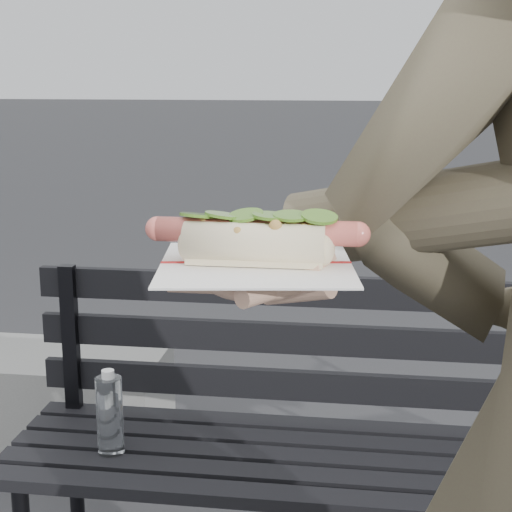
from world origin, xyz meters
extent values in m
cylinder|color=black|center=(-0.58, 1.07, 0.23)|extent=(0.04, 0.04, 0.45)
cube|color=black|center=(0.09, 0.72, 0.47)|extent=(1.50, 0.07, 0.03)
cube|color=black|center=(0.09, 0.81, 0.47)|extent=(1.50, 0.07, 0.03)
cube|color=black|center=(0.09, 0.90, 0.47)|extent=(1.50, 0.07, 0.03)
cube|color=black|center=(0.09, 0.99, 0.47)|extent=(1.50, 0.07, 0.03)
cube|color=black|center=(0.09, 1.08, 0.47)|extent=(1.50, 0.07, 0.03)
cube|color=black|center=(-0.58, 1.09, 0.67)|extent=(0.04, 0.03, 0.42)
cube|color=black|center=(0.09, 1.11, 0.57)|extent=(1.50, 0.02, 0.08)
cube|color=black|center=(0.09, 1.11, 0.70)|extent=(1.50, 0.02, 0.08)
cube|color=black|center=(0.09, 1.11, 0.83)|extent=(1.50, 0.02, 0.08)
cylinder|color=white|center=(-0.40, 0.85, 0.57)|extent=(0.06, 0.06, 0.19)
cylinder|color=white|center=(-0.40, 0.85, 0.68)|extent=(0.03, 0.03, 0.02)
cube|color=slate|center=(-1.10, 1.69, 0.20)|extent=(1.20, 0.40, 0.40)
cylinder|color=#D8A384|center=(0.13, -0.06, 1.18)|extent=(0.09, 0.08, 0.07)
ellipsoid|color=#D8A384|center=(0.09, -0.07, 1.17)|extent=(0.10, 0.11, 0.03)
cylinder|color=#D8A384|center=(0.03, -0.10, 1.17)|extent=(0.06, 0.02, 0.02)
cylinder|color=#D8A384|center=(0.03, -0.08, 1.17)|extent=(0.06, 0.02, 0.02)
cylinder|color=#D8A384|center=(0.03, -0.06, 1.17)|extent=(0.06, 0.02, 0.02)
cylinder|color=#D8A384|center=(0.03, -0.04, 1.17)|extent=(0.06, 0.02, 0.02)
cylinder|color=#D8A384|center=(0.10, -0.12, 1.17)|extent=(0.04, 0.05, 0.02)
cube|color=white|center=(0.09, -0.07, 1.19)|extent=(0.21, 0.21, 0.00)
cube|color=#B21E1E|center=(0.09, -0.07, 1.19)|extent=(0.19, 0.03, 0.00)
cylinder|color=#DE6155|center=(0.09, -0.07, 1.22)|extent=(0.20, 0.02, 0.02)
sphere|color=#DE6155|center=(-0.01, -0.07, 1.22)|extent=(0.03, 0.02, 0.02)
sphere|color=#DE6155|center=(0.19, -0.07, 1.22)|extent=(0.03, 0.02, 0.02)
sphere|color=#9E6B2D|center=(0.14, -0.04, 1.23)|extent=(0.01, 0.01, 0.01)
sphere|color=#9E6B2D|center=(0.03, -0.06, 1.23)|extent=(0.01, 0.01, 0.01)
sphere|color=#9E6B2D|center=(0.03, -0.07, 1.23)|extent=(0.01, 0.01, 0.01)
sphere|color=#9E6B2D|center=(0.13, -0.07, 1.22)|extent=(0.01, 0.01, 0.01)
sphere|color=#9E6B2D|center=(0.09, -0.05, 1.23)|extent=(0.01, 0.01, 0.01)
sphere|color=#9E6B2D|center=(0.10, -0.09, 1.22)|extent=(0.01, 0.01, 0.01)
sphere|color=#9E6B2D|center=(0.06, -0.06, 1.23)|extent=(0.01, 0.01, 0.01)
sphere|color=#9E6B2D|center=(0.12, -0.07, 1.23)|extent=(0.01, 0.01, 0.01)
sphere|color=#9E6B2D|center=(0.13, -0.08, 1.23)|extent=(0.01, 0.01, 0.01)
sphere|color=#9E6B2D|center=(0.07, -0.09, 1.22)|extent=(0.01, 0.01, 0.01)
sphere|color=#9E6B2D|center=(0.13, -0.05, 1.23)|extent=(0.01, 0.01, 0.01)
sphere|color=#9E6B2D|center=(0.12, -0.07, 1.23)|extent=(0.01, 0.01, 0.01)
sphere|color=#9E6B2D|center=(0.15, -0.06, 1.23)|extent=(0.01, 0.01, 0.01)
sphere|color=#9E6B2D|center=(0.08, -0.06, 1.23)|extent=(0.01, 0.01, 0.01)
sphere|color=#9E6B2D|center=(0.08, -0.07, 1.23)|extent=(0.01, 0.01, 0.01)
sphere|color=#9E6B2D|center=(0.14, -0.08, 1.23)|extent=(0.01, 0.01, 0.01)
sphere|color=#9E6B2D|center=(0.08, -0.07, 1.23)|extent=(0.01, 0.01, 0.01)
sphere|color=#9E6B2D|center=(0.11, -0.09, 1.23)|extent=(0.01, 0.01, 0.01)
sphere|color=#9E6B2D|center=(0.14, -0.07, 1.22)|extent=(0.01, 0.01, 0.01)
sphere|color=#9E6B2D|center=(0.13, -0.05, 1.23)|extent=(0.01, 0.01, 0.01)
sphere|color=#9E6B2D|center=(0.07, -0.06, 1.23)|extent=(0.01, 0.01, 0.01)
sphere|color=#9E6B2D|center=(0.08, -0.05, 1.23)|extent=(0.01, 0.01, 0.01)
cylinder|color=#4D7F22|center=(0.03, -0.07, 1.24)|extent=(0.04, 0.04, 0.01)
cylinder|color=#4D7F22|center=(0.05, -0.06, 1.24)|extent=(0.04, 0.04, 0.01)
cylinder|color=#4D7F22|center=(0.07, -0.06, 1.24)|extent=(0.04, 0.04, 0.01)
cylinder|color=#4D7F22|center=(0.10, -0.07, 1.24)|extent=(0.04, 0.04, 0.01)
cylinder|color=#4D7F22|center=(0.12, -0.07, 1.24)|extent=(0.04, 0.04, 0.01)
cylinder|color=#4D7F22|center=(0.15, -0.07, 1.24)|extent=(0.04, 0.04, 0.01)
cube|color=brown|center=(-1.15, 2.00, 0.00)|extent=(0.05, 0.05, 0.00)
cube|color=brown|center=(0.57, 1.95, 0.00)|extent=(0.06, 0.08, 0.00)
camera|label=1|loc=(0.19, -0.82, 1.37)|focal=55.00mm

